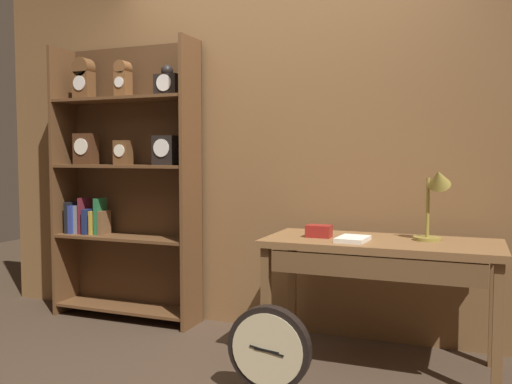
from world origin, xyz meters
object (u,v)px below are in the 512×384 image
desk_lamp (435,194)px  round_clock_large (269,351)px  open_repair_manual (353,239)px  bookshelf (124,177)px  workbench (380,256)px  toolbox_small (319,231)px

desk_lamp → round_clock_large: bearing=-137.9°
open_repair_manual → bookshelf: bearing=172.3°
bookshelf → workbench: size_ratio=1.55×
open_repair_manual → toolbox_small: bearing=164.6°
desk_lamp → toolbox_small: bearing=-173.5°
bookshelf → desk_lamp: 2.28m
desk_lamp → round_clock_large: size_ratio=0.92×
bookshelf → round_clock_large: (1.52, -0.93, -0.83)m
bookshelf → workbench: bookshelf is taller
open_repair_manual → round_clock_large: open_repair_manual is taller
bookshelf → workbench: bearing=-9.4°
desk_lamp → round_clock_large: (-0.75, -0.68, -0.78)m
workbench → desk_lamp: 0.47m
bookshelf → desk_lamp: size_ratio=4.72×
workbench → desk_lamp: bearing=14.2°
toolbox_small → open_repair_manual: toolbox_small is taller
toolbox_small → bookshelf: bearing=168.6°
desk_lamp → bookshelf: bearing=173.7°
bookshelf → toolbox_small: size_ratio=14.27×
workbench → toolbox_small: 0.38m
desk_lamp → toolbox_small: (-0.65, -0.07, -0.23)m
bookshelf → open_repair_manual: size_ratio=9.41×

